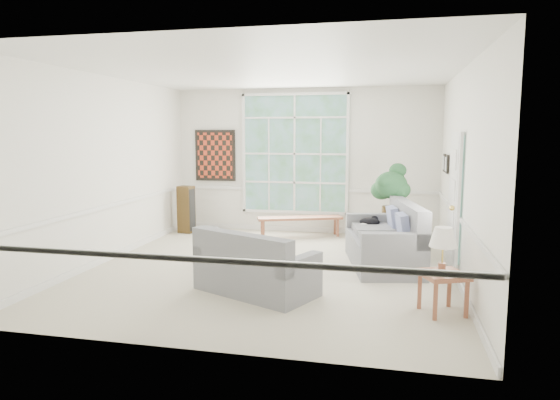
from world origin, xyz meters
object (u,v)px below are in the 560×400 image
(coffee_table, at_px, (232,252))
(end_table, at_px, (392,235))
(loveseat_front, at_px, (256,261))
(side_table, at_px, (443,293))
(loveseat_right, at_px, (383,235))

(coffee_table, height_order, end_table, end_table)
(loveseat_front, xyz_separation_m, side_table, (2.32, -0.27, -0.18))
(loveseat_right, height_order, end_table, loveseat_right)
(loveseat_right, height_order, side_table, loveseat_right)
(side_table, bearing_deg, loveseat_front, 173.30)
(loveseat_front, relative_size, coffee_table, 1.64)
(loveseat_right, height_order, loveseat_front, loveseat_right)
(side_table, bearing_deg, coffee_table, 152.33)
(end_table, bearing_deg, loveseat_front, -121.15)
(loveseat_right, xyz_separation_m, loveseat_front, (-1.60, -1.71, -0.08))
(coffee_table, distance_m, side_table, 3.49)
(loveseat_right, bearing_deg, loveseat_front, -144.95)
(loveseat_right, bearing_deg, end_table, 71.14)
(loveseat_right, relative_size, end_table, 3.52)
(loveseat_right, xyz_separation_m, end_table, (0.15, 1.18, -0.24))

